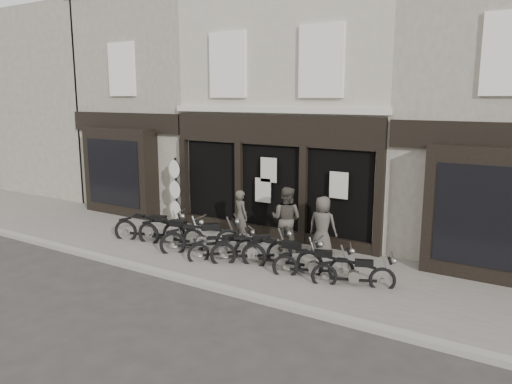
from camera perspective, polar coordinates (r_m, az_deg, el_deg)
The scene contains 18 objects.
ground_plane at distance 13.42m, azimuth -4.92°, elevation -8.50°, with size 90.00×90.00×0.00m, color #2D2B28.
pavement at distance 14.08m, azimuth -2.66°, elevation -7.27°, with size 30.00×4.20×0.12m, color #605B54.
kerb at distance 12.49m, azimuth -8.48°, elevation -9.75°, with size 30.00×0.25×0.13m, color gray.
central_building at distance 17.73m, azimuth 6.88°, elevation 9.63°, with size 7.30×6.22×8.34m.
neighbour_left at distance 21.26m, azimuth -8.97°, elevation 9.67°, with size 5.60×6.73×8.34m.
filler_left at distance 27.43m, azimuth -21.81°, elevation 9.40°, with size 11.00×6.00×8.20m, color #9E9786.
motorcycle_0 at distance 15.50m, azimuth -11.95°, elevation -4.31°, with size 2.21×1.12×1.11m.
motorcycle_1 at distance 14.89m, azimuth -9.65°, elevation -4.87°, with size 2.31×0.67×1.11m.
motorcycle_2 at distance 14.26m, azimuth -6.23°, elevation -5.50°, with size 1.80×1.81×1.10m.
motorcycle_3 at distance 13.62m, azimuth -3.82°, elevation -6.58°, with size 1.36×1.61×0.91m.
motorcycle_4 at distance 13.24m, azimuth -0.41°, elevation -6.83°, with size 1.86×1.55×1.05m.
motorcycle_5 at distance 12.76m, azimuth 3.02°, elevation -7.49°, with size 2.22×0.66×1.07m.
motorcycle_6 at distance 12.34m, azimuth 6.65°, elevation -8.42°, with size 1.87×1.06×0.96m.
motorcycle_7 at distance 11.89m, azimuth 11.15°, elevation -9.37°, with size 1.83×0.98×0.93m.
man_left at distance 15.02m, azimuth -1.73°, elevation -2.75°, with size 0.57×0.38×1.57m, color #403B35.
man_centre at distance 14.13m, azimuth 3.47°, elevation -3.08°, with size 0.89×0.70×1.84m, color #423E36.
man_right at distance 13.91m, azimuth 7.62°, elevation -3.81°, with size 0.80×0.52×1.64m, color #433E38.
advert_sign_post at distance 16.92m, azimuth -9.15°, elevation -0.34°, with size 0.59×0.38×2.45m.
Camera 1 is at (7.80, -9.97, 4.44)m, focal length 35.00 mm.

